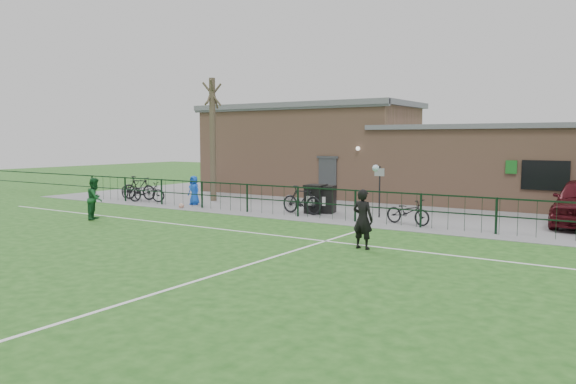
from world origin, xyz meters
The scene contains 20 objects.
ground centered at (0.00, 0.00, 0.00)m, with size 90.00×90.00×0.00m, color #1F5117.
paving_strip centered at (0.00, 13.50, 0.01)m, with size 34.00×13.00×0.02m, color slate.
pitch_line_touch centered at (0.00, 7.80, 0.00)m, with size 28.00×0.10×0.01m, color white.
pitch_line_mid centered at (0.00, 4.00, 0.00)m, with size 28.00×0.10×0.01m, color white.
pitch_line_perp centered at (2.00, 0.00, 0.00)m, with size 0.10×16.00×0.01m, color white.
perimeter_fence centered at (0.00, 8.00, 0.60)m, with size 28.00×0.10×1.20m, color black.
bare_tree centered at (-8.00, 10.50, 3.00)m, with size 0.30×0.30×6.00m, color #453929.
wheelie_bin_left centered at (-1.44, 9.27, 0.56)m, with size 0.72×0.81×1.08m, color black.
wheelie_bin_right centered at (-1.10, 9.56, 0.54)m, with size 0.68×0.78×1.04m, color black.
sign_post centered at (1.29, 9.49, 1.02)m, with size 0.06×0.06×2.00m, color black.
bicycle_a centered at (-12.02, 8.83, 0.51)m, with size 0.65×1.86×0.98m, color black.
bicycle_b centered at (-11.43, 8.81, 0.61)m, with size 0.56×1.97×1.18m, color black.
bicycle_c centered at (-10.35, 8.32, 0.50)m, with size 0.64×1.84×0.97m, color black.
bicycle_d centered at (-1.76, 8.71, 0.59)m, with size 0.54×1.91×1.15m, color black.
bicycle_e centered at (2.89, 8.39, 0.48)m, with size 0.60×1.73×0.91m, color black.
spectator_child centered at (-7.63, 8.71, 0.69)m, with size 0.65×0.43×1.34m, color blue.
goalkeeper_kick centered at (3.42, 3.60, 0.87)m, with size 1.16×2.77×2.24m.
outfield_player centered at (-7.60, 3.20, 0.79)m, with size 0.77×0.60×1.59m, color #164F25.
ball_ground centered at (-7.25, 7.48, 0.12)m, with size 0.23×0.23×0.23m, color silver.
clubhouse centered at (-0.88, 16.50, 2.22)m, with size 24.25×5.40×4.96m.
Camera 1 is at (10.15, -10.51, 3.06)m, focal length 35.00 mm.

